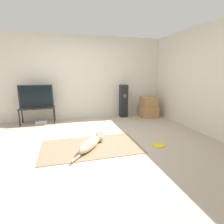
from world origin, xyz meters
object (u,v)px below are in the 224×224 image
(floor_speaker, at_px, (124,101))
(game_console, at_px, (42,122))
(frisbee, at_px, (158,145))
(tv, at_px, (36,97))
(tennis_ball_by_boxes, at_px, (143,119))
(tennis_ball_near_speaker, at_px, (134,119))
(cardboard_box_lower, at_px, (148,111))
(dog, at_px, (92,143))
(cardboard_box_upper, at_px, (149,102))
(tv_stand, at_px, (37,110))

(floor_speaker, height_order, game_console, floor_speaker)
(frisbee, xyz_separation_m, tv, (-2.55, 2.36, 0.77))
(tennis_ball_by_boxes, distance_m, tennis_ball_near_speaker, 0.28)
(cardboard_box_lower, bearing_deg, frisbee, -111.85)
(floor_speaker, distance_m, game_console, 2.61)
(floor_speaker, bearing_deg, tv, -177.70)
(frisbee, distance_m, tennis_ball_near_speaker, 2.02)
(dog, xyz_separation_m, floor_speaker, (1.41, 2.24, 0.41))
(game_console, bearing_deg, frisbee, -43.74)
(cardboard_box_upper, bearing_deg, tennis_ball_near_speaker, -159.76)
(cardboard_box_upper, bearing_deg, tv, 177.50)
(tennis_ball_by_boxes, height_order, game_console, game_console)
(tv, bearing_deg, cardboard_box_upper, -2.50)
(cardboard_box_upper, bearing_deg, dog, -137.94)
(tv, relative_size, game_console, 2.89)
(dog, distance_m, floor_speaker, 2.68)
(floor_speaker, relative_size, tv_stand, 1.11)
(tennis_ball_by_boxes, bearing_deg, tv, 170.44)
(frisbee, xyz_separation_m, tennis_ball_near_speaker, (0.30, 2.00, 0.02))
(cardboard_box_lower, relative_size, game_console, 1.70)
(tennis_ball_near_speaker, relative_size, game_console, 0.21)
(cardboard_box_lower, height_order, floor_speaker, floor_speaker)
(tennis_ball_by_boxes, bearing_deg, tv_stand, 170.49)
(dog, bearing_deg, cardboard_box_upper, 42.06)
(tennis_ball_near_speaker, bearing_deg, cardboard_box_upper, 20.24)
(cardboard_box_upper, distance_m, tennis_ball_by_boxes, 0.70)
(frisbee, relative_size, cardboard_box_lower, 0.47)
(dog, height_order, tv, tv)
(tv_stand, relative_size, tennis_ball_near_speaker, 14.52)
(frisbee, distance_m, tv_stand, 3.49)
(tv_stand, height_order, tv, tv)
(dog, distance_m, game_console, 2.42)
(dog, height_order, floor_speaker, floor_speaker)
(cardboard_box_upper, height_order, tennis_ball_near_speaker, cardboard_box_upper)
(tv, xyz_separation_m, tennis_ball_by_boxes, (3.08, -0.52, -0.75))
(tv_stand, xyz_separation_m, tv, (0.00, 0.00, 0.38))
(cardboard_box_upper, relative_size, tennis_ball_near_speaker, 7.06)
(dog, xyz_separation_m, tv_stand, (-1.23, 2.13, 0.29))
(frisbee, bearing_deg, dog, 169.88)
(floor_speaker, relative_size, tennis_ball_near_speaker, 16.08)
(dog, distance_m, tv_stand, 2.47)
(cardboard_box_lower, bearing_deg, tennis_ball_by_boxes, -134.10)
(tennis_ball_by_boxes, bearing_deg, cardboard_box_lower, 45.90)
(tv_stand, bearing_deg, floor_speaker, 2.36)
(floor_speaker, bearing_deg, game_console, -177.51)
(floor_speaker, bearing_deg, tennis_ball_by_boxes, -55.37)
(tv_stand, relative_size, tv, 1.05)
(tennis_ball_near_speaker, bearing_deg, game_console, 172.59)
(frisbee, xyz_separation_m, floor_speaker, (0.10, 2.47, 0.52))
(dog, relative_size, tennis_ball_near_speaker, 13.81)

